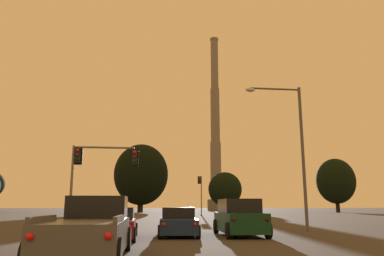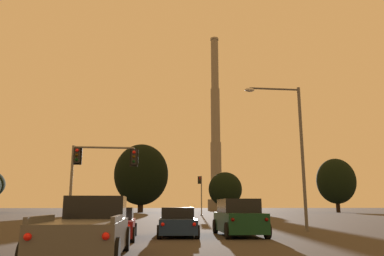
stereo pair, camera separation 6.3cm
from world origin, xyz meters
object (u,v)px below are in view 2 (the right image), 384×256
at_px(traffic_light_overhead_left, 95,165).
at_px(pickup_truck_left_lane_second, 89,230).
at_px(sedan_center_lane_front, 177,222).
at_px(suv_right_lane_front, 239,218).
at_px(sedan_left_lane_front, 115,224).
at_px(smokestack, 216,139).
at_px(traffic_light_far_right, 201,189).
at_px(street_lamp, 293,140).

bearing_deg(traffic_light_overhead_left, pickup_truck_left_lane_second, -82.04).
xyz_separation_m(sedan_center_lane_front, traffic_light_overhead_left, (-5.23, 6.20, 3.56)).
bearing_deg(sedan_center_lane_front, suv_right_lane_front, -3.18).
xyz_separation_m(sedan_left_lane_front, smokestack, (23.28, 103.12, 22.69)).
distance_m(pickup_truck_left_lane_second, sedan_center_lane_front, 8.83).
distance_m(sedan_left_lane_front, smokestack, 108.12).
xyz_separation_m(sedan_left_lane_front, suv_right_lane_front, (6.21, 1.20, 0.23)).
bearing_deg(traffic_light_far_right, smokestack, 77.46).
xyz_separation_m(suv_right_lane_front, street_lamp, (4.41, 3.09, 4.72)).
bearing_deg(pickup_truck_left_lane_second, sedan_center_lane_front, 68.76).
relative_size(sedan_left_lane_front, traffic_light_far_right, 0.74).
relative_size(pickup_truck_left_lane_second, sedan_center_lane_front, 1.15).
bearing_deg(pickup_truck_left_lane_second, street_lamp, 45.63).
relative_size(sedan_left_lane_front, traffic_light_overhead_left, 0.85).
xyz_separation_m(pickup_truck_left_lane_second, suv_right_lane_front, (6.38, 7.89, 0.09)).
height_order(pickup_truck_left_lane_second, traffic_light_far_right, traffic_light_far_right).
bearing_deg(sedan_left_lane_front, suv_right_lane_front, 10.31).
bearing_deg(smokestack, sedan_left_lane_front, -102.72).
distance_m(suv_right_lane_front, traffic_light_far_right, 42.29).
distance_m(suv_right_lane_front, street_lamp, 7.16).
relative_size(sedan_left_lane_front, suv_right_lane_front, 0.95).
distance_m(sedan_center_lane_front, traffic_light_far_right, 42.38).
bearing_deg(smokestack, suv_right_lane_front, -99.51).
distance_m(pickup_truck_left_lane_second, smokestack, 114.53).
relative_size(pickup_truck_left_lane_second, traffic_light_overhead_left, 0.99).
bearing_deg(street_lamp, suv_right_lane_front, -144.94).
relative_size(suv_right_lane_front, traffic_light_overhead_left, 0.89).
height_order(sedan_center_lane_front, street_lamp, street_lamp).
xyz_separation_m(traffic_light_overhead_left, traffic_light_far_right, (12.14, 35.46, -0.06)).
relative_size(pickup_truck_left_lane_second, smokestack, 0.09).
distance_m(sedan_left_lane_front, sedan_center_lane_front, 3.41).
bearing_deg(suv_right_lane_front, traffic_light_far_right, 86.30).
height_order(traffic_light_far_right, street_lamp, street_lamp).
relative_size(sedan_left_lane_front, smokestack, 0.08).
bearing_deg(sedan_left_lane_front, sedan_center_lane_front, 26.10).
xyz_separation_m(pickup_truck_left_lane_second, sedan_center_lane_front, (3.22, 8.22, -0.14)).
distance_m(pickup_truck_left_lane_second, suv_right_lane_front, 10.15).
xyz_separation_m(pickup_truck_left_lane_second, traffic_light_far_right, (10.12, 49.89, 3.37)).
relative_size(sedan_center_lane_front, street_lamp, 0.52).
distance_m(sedan_center_lane_front, street_lamp, 9.46).
height_order(pickup_truck_left_lane_second, sedan_center_lane_front, pickup_truck_left_lane_second).
height_order(pickup_truck_left_lane_second, street_lamp, street_lamp).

